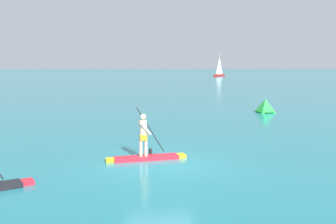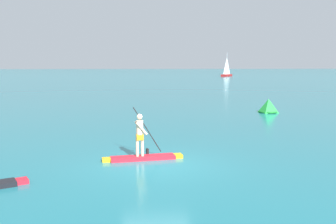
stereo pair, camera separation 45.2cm
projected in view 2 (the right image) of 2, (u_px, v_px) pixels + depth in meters
The scene contains 4 objects.
ground at pixel (157, 165), 13.57m from camera, with size 440.00×440.00×0.00m, color #1E727F.
paddleboarder_mid_center at pixel (142, 150), 14.28m from camera, with size 3.02×0.96×1.94m.
race_marker_buoy at pixel (268, 107), 27.80m from camera, with size 1.54×1.54×0.99m.
sailboat_right_horizon at pixel (227, 74), 103.36m from camera, with size 4.17×5.70×6.31m.
Camera 2 is at (-0.74, -13.21, 3.57)m, focal length 41.13 mm.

